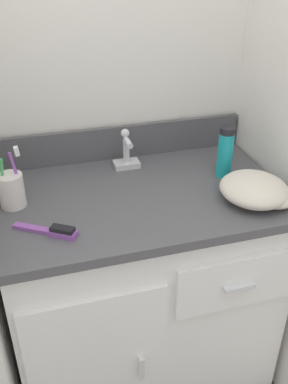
{
  "coord_description": "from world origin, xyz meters",
  "views": [
    {
      "loc": [
        -0.32,
        -1.13,
        1.49
      ],
      "look_at": [
        0.0,
        -0.03,
        0.82
      ],
      "focal_mm": 40.0,
      "sensor_mm": 36.0,
      "label": 1
    }
  ],
  "objects": [
    {
      "name": "hairbrush",
      "position": [
        -0.29,
        -0.15,
        0.81
      ],
      "size": [
        0.17,
        0.13,
        0.03
      ],
      "rotation": [
        0.0,
        0.0,
        -0.57
      ],
      "color": "purple",
      "rests_on": "vanity"
    },
    {
      "name": "sink_faucet",
      "position": [
        0.0,
        0.19,
        0.85
      ],
      "size": [
        0.09,
        0.09,
        0.14
      ],
      "color": "silver",
      "rests_on": "vanity"
    },
    {
      "name": "ground_plane",
      "position": [
        0.0,
        0.0,
        0.0
      ],
      "size": [
        6.0,
        6.0,
        0.0
      ],
      "primitive_type": "plane",
      "color": "#4C4742"
    },
    {
      "name": "hand_towel",
      "position": [
        0.33,
        -0.14,
        0.84
      ],
      "size": [
        0.21,
        0.22,
        0.08
      ],
      "color": "beige",
      "rests_on": "vanity"
    },
    {
      "name": "shaving_cream_can",
      "position": [
        0.3,
        0.04,
        0.89
      ],
      "size": [
        0.05,
        0.05,
        0.18
      ],
      "color": "teal",
      "rests_on": "vanity"
    },
    {
      "name": "wall_back",
      "position": [
        0.0,
        0.33,
        1.1
      ],
      "size": [
        1.09,
        0.08,
        2.2
      ],
      "primitive_type": "cube",
      "color": "silver",
      "rests_on": "ground_plane"
    },
    {
      "name": "vanity",
      "position": [
        -0.0,
        -0.0,
        0.42
      ],
      "size": [
        0.91,
        0.58,
        0.8
      ],
      "color": "white",
      "rests_on": "ground_plane"
    },
    {
      "name": "toothbrush_cup",
      "position": [
        -0.39,
        0.04,
        0.85
      ],
      "size": [
        0.08,
        0.08,
        0.19
      ],
      "color": "silver",
      "rests_on": "vanity"
    },
    {
      "name": "backsplash",
      "position": [
        0.0,
        0.28,
        0.86
      ],
      "size": [
        0.91,
        0.02,
        0.12
      ],
      "color": "#4C4C51",
      "rests_on": "vanity"
    }
  ]
}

